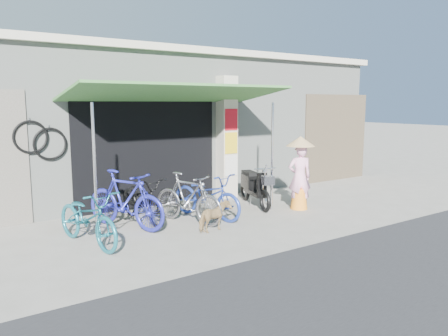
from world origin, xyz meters
TOP-DOWN VIEW (x-y plane):
  - ground at (0.00, 0.00)m, footprint 80.00×80.00m
  - bicycle_shop at (-0.00, 5.09)m, footprint 12.30×5.30m
  - shop_pillar at (0.85, 2.45)m, footprint 0.42×0.44m
  - awning at (-0.90, 1.63)m, footprint 4.60×1.88m
  - neighbour_right at (5.00, 2.59)m, footprint 2.60×0.06m
  - bike_teal at (-3.21, 0.59)m, footprint 0.98×1.89m
  - bike_blue at (-2.31, 1.19)m, footprint 1.27×1.89m
  - bike_black at (-1.84, 1.48)m, footprint 0.69×1.75m
  - bike_silver at (-1.16, 0.86)m, footprint 1.02×1.73m
  - bike_navy at (-0.64, 0.99)m, footprint 1.10×1.89m
  - street_dog at (-1.03, 0.07)m, footprint 0.71×0.44m
  - moped at (0.82, 1.28)m, footprint 0.68×1.67m
  - nun at (1.48, 0.48)m, footprint 0.64×0.64m

SIDE VIEW (x-z plane):
  - ground at x=0.00m, z-range 0.00..0.00m
  - street_dog at x=-1.03m, z-range 0.00..0.56m
  - moped at x=0.82m, z-range -0.04..0.92m
  - bike_black at x=-1.84m, z-range 0.00..0.90m
  - bike_navy at x=-0.64m, z-range 0.00..0.94m
  - bike_teal at x=-3.21m, z-range 0.00..0.94m
  - bike_silver at x=-1.16m, z-range 0.00..1.01m
  - bike_blue at x=-2.31m, z-range 0.00..1.11m
  - nun at x=1.48m, z-range 0.00..1.63m
  - neighbour_right at x=5.00m, z-range 0.00..2.60m
  - shop_pillar at x=0.85m, z-range 0.00..3.00m
  - bicycle_shop at x=0.00m, z-range 0.00..3.66m
  - awning at x=-0.90m, z-range 1.15..3.88m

